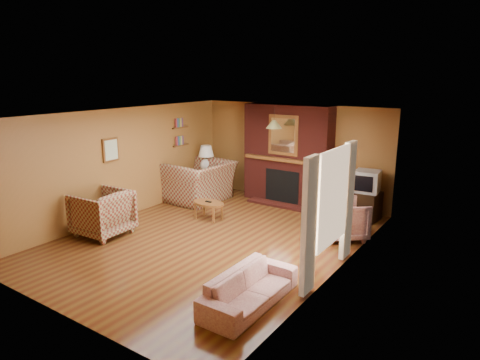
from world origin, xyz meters
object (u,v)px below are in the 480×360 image
Objects in this scene: coffee_table at (209,205)px; table_lamp at (206,157)px; floral_sofa at (250,288)px; tv_stand at (365,205)px; crt_tv at (367,181)px; plaid_loveseat at (200,181)px; plaid_armchair at (102,213)px; fireplace at (287,155)px; floral_armchair at (343,219)px; side_table at (207,182)px.

coffee_table is 1.13× the size of table_lamp.
floral_sofa reaches higher than coffee_table.
coffee_table is 1.21× the size of tv_stand.
floral_sofa is at bearing -42.83° from coffee_table.
floral_sofa is at bearing -91.94° from crt_tv.
plaid_armchair is (-0.10, -2.90, -0.05)m from plaid_loveseat.
fireplace is 5.07m from floral_sofa.
floral_sofa is 4.43m from tv_stand.
floral_armchair is (4.00, 2.50, -0.06)m from plaid_armchair.
crt_tv is at bearing 130.70° from plaid_armchair.
plaid_loveseat is 2.40× the size of side_table.
tv_stand is at bearing 34.31° from coffee_table.
floral_armchair is at bearing -13.27° from table_lamp.
fireplace is 2.67m from floral_armchair.
table_lamp reaches higher than coffee_table.
crt_tv is (0.15, 4.42, 0.62)m from floral_sofa.
plaid_armchair is 3.90m from floral_sofa.
coffee_table is 1.19× the size of side_table.
floral_sofa is 2.47× the size of table_lamp.
fireplace is 2.08m from crt_tv.
table_lamp is (-4.00, 4.07, 0.76)m from floral_sofa.
table_lamp reaches higher than floral_armchair.
coffee_table is 2.17m from table_lamp.
fireplace is 3.85× the size of tv_stand.
side_table is 1.01× the size of tv_stand.
floral_sofa is at bearing 48.67° from plaid_loveseat.
crt_tv is (4.15, 0.34, 0.54)m from side_table.
side_table is (-0.25, 0.58, -0.18)m from plaid_loveseat.
tv_stand is at bearing -40.84° from floral_armchair.
table_lamp is (-4.15, 0.98, 0.62)m from floral_armchair.
floral_sofa is 1.96× the size of floral_armchair.
floral_armchair reaches higher than side_table.
floral_sofa is 5.76m from table_lamp.
table_lamp is 1.07× the size of tv_stand.
crt_tv is at bearing 104.98° from plaid_loveseat.
floral_sofa is (3.85, -0.59, -0.21)m from plaid_armchair.
side_table is at bearing 0.00° from table_lamp.
floral_sofa is 4.46m from crt_tv.
plaid_armchair reaches higher than floral_sofa.
coffee_table is at bearing -50.34° from side_table.
fireplace is at bearing -179.80° from tv_stand.
crt_tv is (4.15, 0.34, -0.15)m from table_lamp.
floral_sofa is 2.61× the size of side_table.
plaid_armchair is 5.54m from tv_stand.
plaid_loveseat reaches higher than tv_stand.
floral_armchair is (3.90, -0.40, -0.11)m from plaid_loveseat.
fireplace is 3.58× the size of table_lamp.
tv_stand is (0.15, 4.42, 0.07)m from floral_sofa.
plaid_loveseat reaches higher than plaid_armchair.
coffee_table is 2.06m from side_table.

